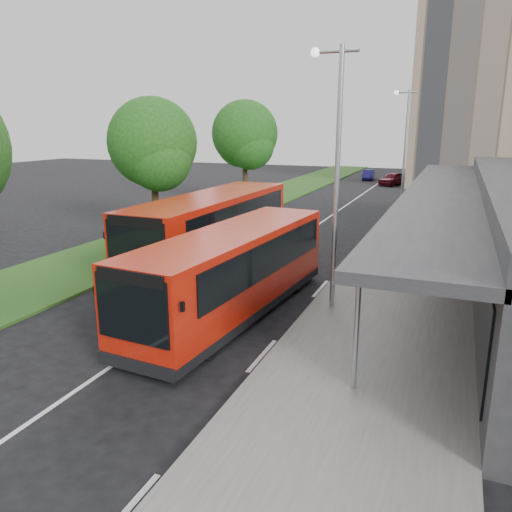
{
  "coord_description": "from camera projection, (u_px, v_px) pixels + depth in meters",
  "views": [
    {
      "loc": [
        7.64,
        -13.22,
        5.88
      ],
      "look_at": [
        1.42,
        2.24,
        1.5
      ],
      "focal_mm": 35.0,
      "sensor_mm": 36.0,
      "label": 1
    }
  ],
  "objects": [
    {
      "name": "ground",
      "position": [
        189.0,
        313.0,
        16.12
      ],
      "size": [
        120.0,
        120.0,
        0.0
      ],
      "primitive_type": "plane",
      "color": "black",
      "rests_on": "ground"
    },
    {
      "name": "pavement",
      "position": [
        426.0,
        219.0,
        31.88
      ],
      "size": [
        5.0,
        80.0,
        0.15
      ],
      "primitive_type": "cube",
      "color": "slate",
      "rests_on": "ground"
    },
    {
      "name": "grass_verge",
      "position": [
        240.0,
        207.0,
        36.58
      ],
      "size": [
        5.0,
        80.0,
        0.1
      ],
      "primitive_type": "cube",
      "color": "#234E19",
      "rests_on": "ground"
    },
    {
      "name": "lane_centre_line",
      "position": [
        314.0,
        227.0,
        29.58
      ],
      "size": [
        0.12,
        70.0,
        0.01
      ],
      "primitive_type": "cube",
      "color": "silver",
      "rests_on": "ground"
    },
    {
      "name": "kerb_dashes",
      "position": [
        380.0,
        220.0,
        31.98
      ],
      "size": [
        0.12,
        56.0,
        0.01
      ],
      "color": "silver",
      "rests_on": "ground"
    },
    {
      "name": "tree_mid",
      "position": [
        153.0,
        148.0,
        25.57
      ],
      "size": [
        4.57,
        4.57,
        7.32
      ],
      "color": "#332314",
      "rests_on": "ground"
    },
    {
      "name": "tree_far",
      "position": [
        245.0,
        138.0,
        36.28
      ],
      "size": [
        4.79,
        4.79,
        7.7
      ],
      "color": "#332314",
      "rests_on": "ground"
    },
    {
      "name": "lamp_post_near",
      "position": [
        335.0,
        164.0,
        15.23
      ],
      "size": [
        1.44,
        0.28,
        8.0
      ],
      "color": "#9B9FA4",
      "rests_on": "pavement"
    },
    {
      "name": "lamp_post_far",
      "position": [
        404.0,
        143.0,
        33.18
      ],
      "size": [
        1.44,
        0.28,
        8.0
      ],
      "color": "#9B9FA4",
      "rests_on": "pavement"
    },
    {
      "name": "bus_main",
      "position": [
        233.0,
        272.0,
        15.67
      ],
      "size": [
        3.2,
        9.8,
        2.73
      ],
      "rotation": [
        0.0,
        0.0,
        -0.08
      ],
      "color": "red",
      "rests_on": "ground"
    },
    {
      "name": "bus_second",
      "position": [
        212.0,
        230.0,
        21.22
      ],
      "size": [
        2.97,
        10.81,
        3.04
      ],
      "rotation": [
        0.0,
        0.0,
        -0.02
      ],
      "color": "red",
      "rests_on": "ground"
    },
    {
      "name": "litter_bin",
      "position": [
        408.0,
        238.0,
        24.07
      ],
      "size": [
        0.55,
        0.55,
        0.88
      ],
      "primitive_type": "cylinder",
      "rotation": [
        0.0,
        0.0,
        0.15
      ],
      "color": "#3E2419",
      "rests_on": "pavement"
    },
    {
      "name": "bollard",
      "position": [
        411.0,
        219.0,
        29.04
      ],
      "size": [
        0.15,
        0.15,
        0.9
      ],
      "primitive_type": "cylinder",
      "rotation": [
        0.0,
        0.0,
        -0.06
      ],
      "color": "yellow",
      "rests_on": "pavement"
    },
    {
      "name": "car_near",
      "position": [
        393.0,
        179.0,
        50.4
      ],
      "size": [
        2.83,
        4.12,
        1.3
      ],
      "primitive_type": "imported",
      "rotation": [
        0.0,
        0.0,
        -0.38
      ],
      "color": "#560C18",
      "rests_on": "ground"
    },
    {
      "name": "car_far",
      "position": [
        369.0,
        175.0,
        55.48
      ],
      "size": [
        1.43,
        3.42,
        1.1
      ],
      "primitive_type": "imported",
      "rotation": [
        0.0,
        0.0,
        0.08
      ],
      "color": "navy",
      "rests_on": "ground"
    }
  ]
}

